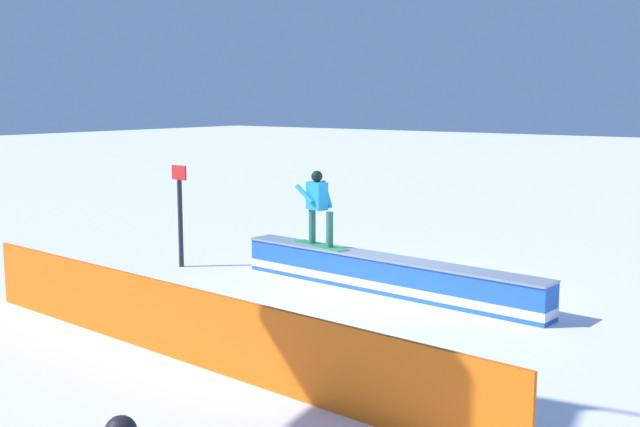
{
  "coord_description": "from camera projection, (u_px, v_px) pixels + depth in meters",
  "views": [
    {
      "loc": [
        -7.47,
        11.84,
        3.54
      ],
      "look_at": [
        0.78,
        0.95,
        1.5
      ],
      "focal_mm": 43.83,
      "sensor_mm": 36.0,
      "label": 1
    }
  ],
  "objects": [
    {
      "name": "trail_marker",
      "position": [
        180.0,
        213.0,
        16.29
      ],
      "size": [
        0.4,
        0.1,
        2.14
      ],
      "color": "#262628",
      "rests_on": "ground_plane"
    },
    {
      "name": "snowboarder",
      "position": [
        318.0,
        205.0,
        15.17
      ],
      "size": [
        1.43,
        0.61,
        1.46
      ],
      "color": "#269350",
      "rests_on": "grind_box"
    },
    {
      "name": "ground_plane",
      "position": [
        385.0,
        292.0,
        14.32
      ],
      "size": [
        120.0,
        120.0,
        0.0
      ],
      "primitive_type": "plane",
      "color": "white"
    },
    {
      "name": "safety_fence",
      "position": [
        190.0,
        326.0,
        10.41
      ],
      "size": [
        9.81,
        0.66,
        1.04
      ],
      "primitive_type": "cube",
      "rotation": [
        0.0,
        0.0,
        -0.06
      ],
      "color": "orange",
      "rests_on": "ground_plane"
    },
    {
      "name": "grind_box",
      "position": [
        385.0,
        276.0,
        14.27
      ],
      "size": [
        6.46,
        0.96,
        0.67
      ],
      "color": "blue",
      "rests_on": "ground_plane"
    }
  ]
}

